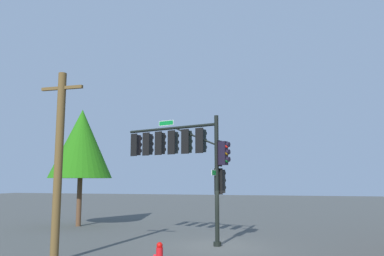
# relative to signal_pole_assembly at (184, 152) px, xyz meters

# --- Properties ---
(ground_plane) EXTENTS (120.00, 120.00, 0.00)m
(ground_plane) POSITION_rel_signal_pole_assembly_xyz_m (-1.77, 0.68, -4.38)
(ground_plane) COLOR #474947
(signal_pole_assembly) EXTENTS (5.87, 2.44, 6.06)m
(signal_pole_assembly) POSITION_rel_signal_pole_assembly_xyz_m (0.00, 0.00, 0.00)
(signal_pole_assembly) COLOR black
(signal_pole_assembly) RESTS_ON ground_plane
(utility_pole) EXTENTS (1.80, 0.31, 7.16)m
(utility_pole) POSITION_rel_signal_pole_assembly_xyz_m (3.42, 5.55, -0.70)
(utility_pole) COLOR brown
(utility_pole) RESTS_ON ground_plane
(fire_hydrant) EXTENTS (0.33, 0.24, 0.83)m
(fire_hydrant) POSITION_rel_signal_pole_assembly_xyz_m (-0.59, 5.28, -3.97)
(fire_hydrant) COLOR red
(fire_hydrant) RESTS_ON ground_plane
(tree_near) EXTENTS (4.16, 4.16, 7.75)m
(tree_near) POSITION_rel_signal_pole_assembly_xyz_m (8.49, -4.53, 1.04)
(tree_near) COLOR brown
(tree_near) RESTS_ON ground_plane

